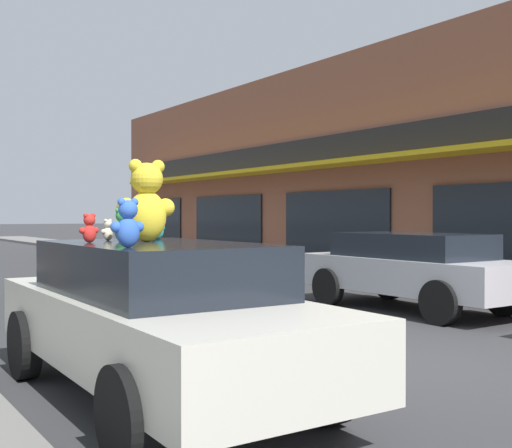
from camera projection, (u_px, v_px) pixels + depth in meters
name	position (u px, v px, depth m)	size (l,w,h in m)	color
ground_plane	(416.00, 364.00, 7.18)	(260.00, 260.00, 0.00)	#333335
storefront_row	(454.00, 172.00, 21.64)	(11.77, 29.93, 6.33)	brown
plush_art_car	(156.00, 314.00, 5.83)	(1.94, 4.52, 1.42)	beige
teddy_bear_giant	(147.00, 202.00, 6.13)	(0.59, 0.38, 0.78)	yellow
teddy_bear_blue	(128.00, 224.00, 4.94)	(0.28, 0.18, 0.38)	blue
teddy_bear_cream	(108.00, 230.00, 6.37)	(0.16, 0.12, 0.22)	beige
teddy_bear_green	(122.00, 225.00, 6.06)	(0.24, 0.16, 0.32)	green
teddy_bear_teal	(158.00, 226.00, 6.73)	(0.22, 0.15, 0.29)	teal
teddy_bear_red	(89.00, 228.00, 5.85)	(0.21, 0.14, 0.27)	red
parked_car_far_center	(411.00, 267.00, 11.26)	(1.80, 4.23, 1.36)	#B7B7BC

